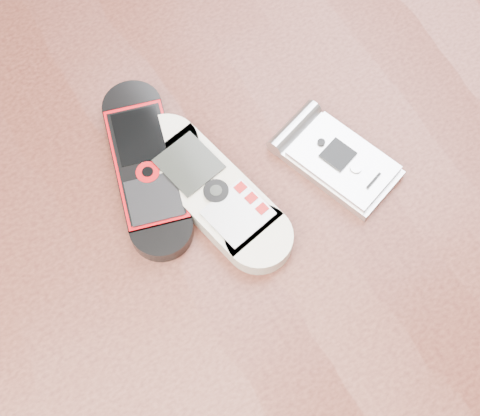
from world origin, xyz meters
The scene contains 5 objects.
ground centered at (0.00, 0.00, 0.00)m, with size 4.00×4.00×0.00m, color #472B19.
table centered at (0.00, 0.00, 0.64)m, with size 1.20×0.80×0.75m.
nokia_white centered at (-0.01, 0.02, 0.76)m, with size 0.05×0.15×0.02m, color beige.
nokia_black_red centered at (-0.04, 0.06, 0.76)m, with size 0.04×0.15×0.01m, color black.
motorola_razr centered at (0.09, 0.00, 0.76)m, with size 0.05×0.09×0.01m, color #B3B3B8.
Camera 1 is at (-0.09, -0.16, 1.19)m, focal length 50.00 mm.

